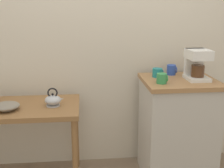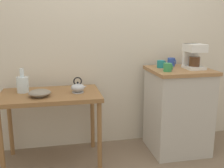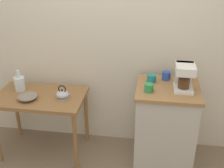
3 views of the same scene
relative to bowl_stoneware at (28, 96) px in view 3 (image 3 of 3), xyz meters
The scene contains 12 objects.
ground_plane 1.10m from the bowl_stoneware, ahead, with size 8.00×8.00×0.00m, color #7A6651.
back_wall 1.21m from the bowl_stoneware, 29.74° to the left, with size 4.40×0.10×2.80m, color beige.
wooden_table 0.18m from the bowl_stoneware, 47.18° to the left, with size 0.96×0.58×0.73m.
kitchen_counter 1.47m from the bowl_stoneware, ahead, with size 0.63×0.58×0.92m.
bowl_stoneware is the anchor object (origin of this frame).
teakettle 0.37m from the bowl_stoneware, 11.26° to the left, with size 0.16×0.13×0.16m.
glass_carafe_vase 0.26m from the bowl_stoneware, 131.06° to the left, with size 0.11×0.11×0.24m.
coffee_maker 1.61m from the bowl_stoneware, ahead, with size 0.18×0.22×0.26m.
mug_tall_green 1.26m from the bowl_stoneware, ahead, with size 0.09×0.08×0.08m.
mug_blue 1.46m from the bowl_stoneware, 11.53° to the left, with size 0.09×0.08×0.09m.
mug_dark_teal 1.30m from the bowl_stoneware, ahead, with size 0.09×0.09×0.08m.
table_clock 1.67m from the bowl_stoneware, 10.33° to the left, with size 0.12×0.06×0.13m.
Camera 3 is at (0.46, -2.55, 2.20)m, focal length 46.06 mm.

